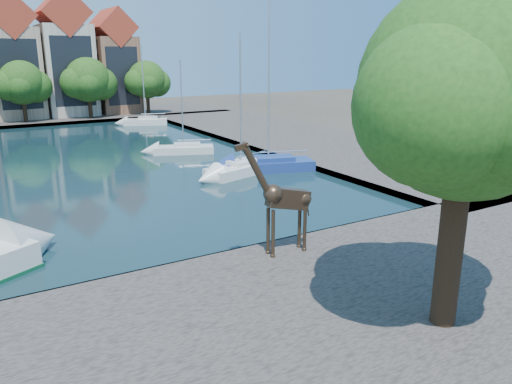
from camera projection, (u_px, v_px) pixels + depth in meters
ground at (134, 282)px, 20.19m from camera, size 160.00×160.00×0.00m
water_basin at (42, 167)px, 40.05m from camera, size 38.00×50.00×0.08m
near_quay at (208, 367)px, 14.33m from camera, size 50.00×14.00×0.50m
far_quay at (5, 120)px, 66.49m from camera, size 60.00×16.00×0.50m
right_quay at (297, 138)px, 52.27m from camera, size 14.00×52.00×0.50m
plane_tree at (470, 99)px, 14.40m from camera, size 8.32×6.40×10.62m
townhouse_east_inner at (14, 62)px, 65.43m from camera, size 5.94×9.18×15.79m
townhouse_east_mid at (66, 58)px, 68.52m from camera, size 6.43×9.18×16.65m
townhouse_east_end at (113, 65)px, 71.98m from camera, size 5.44×9.18×14.43m
far_tree_mid_east at (22, 84)px, 61.63m from camera, size 7.02×5.40×7.52m
far_tree_east at (89, 81)px, 65.54m from camera, size 7.54×5.80×7.84m
far_tree_far_east at (147, 81)px, 69.50m from camera, size 6.76×5.20×7.36m
giraffe_statue at (283, 199)px, 21.20m from camera, size 3.52×0.69×5.03m
sailboat_right_a at (241, 167)px, 37.46m from camera, size 6.28×3.70×10.20m
sailboat_right_b at (268, 163)px, 38.70m from camera, size 7.33×4.36×13.50m
sailboat_right_c at (184, 148)px, 45.34m from camera, size 5.68×3.77×8.24m
sailboat_right_d at (145, 120)px, 62.95m from camera, size 5.65×3.67×9.76m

